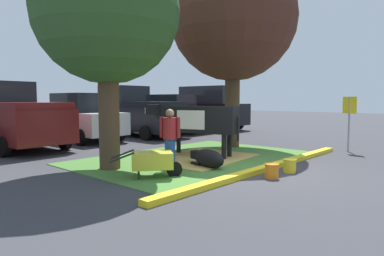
# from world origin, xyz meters

# --- Properties ---
(ground_plane) EXTENTS (80.00, 80.00, 0.00)m
(ground_plane) POSITION_xyz_m (0.00, 0.00, 0.00)
(ground_plane) COLOR #38383D
(grass_island) EXTENTS (6.96, 4.63, 0.02)m
(grass_island) POSITION_xyz_m (0.44, 2.30, 0.01)
(grass_island) COLOR #477A33
(grass_island) RESTS_ON ground
(curb_yellow) EXTENTS (8.16, 0.24, 0.12)m
(curb_yellow) POSITION_xyz_m (0.44, -0.17, 0.06)
(curb_yellow) COLOR yellow
(curb_yellow) RESTS_ON ground
(hay_bedding) EXTENTS (3.42, 2.70, 0.04)m
(hay_bedding) POSITION_xyz_m (0.42, 2.14, 0.03)
(hay_bedding) COLOR tan
(hay_bedding) RESTS_ON ground
(shade_tree_left) EXTENTS (3.56, 3.56, 5.70)m
(shade_tree_left) POSITION_xyz_m (-2.23, 2.83, 3.88)
(shade_tree_left) COLOR #4C3823
(shade_tree_left) RESTS_ON ground
(shade_tree_right) EXTENTS (4.55, 4.55, 6.98)m
(shade_tree_right) POSITION_xyz_m (3.11, 2.89, 4.68)
(shade_tree_right) COLOR #4C3823
(shade_tree_right) RESTS_ON ground
(cow_holstein) EXTENTS (1.34, 3.06, 1.59)m
(cow_holstein) POSITION_xyz_m (0.64, 2.44, 1.14)
(cow_holstein) COLOR black
(cow_holstein) RESTS_ON ground
(calf_lying) EXTENTS (0.76, 1.33, 0.48)m
(calf_lying) POSITION_xyz_m (-0.42, 1.11, 0.24)
(calf_lying) COLOR black
(calf_lying) RESTS_ON ground
(person_handler) EXTENTS (0.52, 0.34, 1.51)m
(person_handler) POSITION_xyz_m (0.90, 3.89, 0.80)
(person_handler) COLOR slate
(person_handler) RESTS_ON ground
(person_visitor_near) EXTENTS (0.34, 0.48, 1.52)m
(person_visitor_near) POSITION_xyz_m (-1.30, 1.61, 0.81)
(person_visitor_near) COLOR #23478C
(person_visitor_near) RESTS_ON ground
(person_visitor_far) EXTENTS (0.34, 0.52, 1.52)m
(person_visitor_far) POSITION_xyz_m (2.12, 2.40, 0.81)
(person_visitor_far) COLOR slate
(person_visitor_far) RESTS_ON ground
(wheelbarrow) EXTENTS (1.44, 1.26, 0.63)m
(wheelbarrow) POSITION_xyz_m (-2.12, 1.31, 0.39)
(wheelbarrow) COLOR gold
(wheelbarrow) RESTS_ON ground
(parking_sign) EXTENTS (0.06, 0.44, 1.85)m
(parking_sign) POSITION_xyz_m (4.84, -0.67, 1.31)
(parking_sign) COLOR #99999E
(parking_sign) RESTS_ON ground
(bucket_orange) EXTENTS (0.32, 0.32, 0.33)m
(bucket_orange) POSITION_xyz_m (-0.38, -0.69, 0.17)
(bucket_orange) COLOR orange
(bucket_orange) RESTS_ON ground
(bucket_yellow) EXTENTS (0.32, 0.32, 0.33)m
(bucket_yellow) POSITION_xyz_m (0.45, -0.71, 0.17)
(bucket_yellow) COLOR yellow
(bucket_yellow) RESTS_ON ground
(pickup_truck_maroon) EXTENTS (2.35, 5.46, 2.42)m
(pickup_truck_maroon) POSITION_xyz_m (-2.43, 8.64, 1.11)
(pickup_truck_maroon) COLOR maroon
(pickup_truck_maroon) RESTS_ON ground
(hatchback_white) EXTENTS (2.13, 4.46, 2.02)m
(hatchback_white) POSITION_xyz_m (0.41, 8.84, 0.98)
(hatchback_white) COLOR silver
(hatchback_white) RESTS_ON ground
(pickup_truck_black) EXTENTS (2.35, 5.46, 2.42)m
(pickup_truck_black) POSITION_xyz_m (3.23, 8.70, 1.11)
(pickup_truck_black) COLOR black
(pickup_truck_black) RESTS_ON ground
(sedan_silver) EXTENTS (2.13, 4.46, 2.02)m
(sedan_silver) POSITION_xyz_m (5.69, 8.69, 0.98)
(sedan_silver) COLOR red
(sedan_silver) RESTS_ON ground
(suv_black) EXTENTS (2.24, 4.66, 2.52)m
(suv_black) POSITION_xyz_m (8.35, 8.32, 1.27)
(suv_black) COLOR black
(suv_black) RESTS_ON ground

